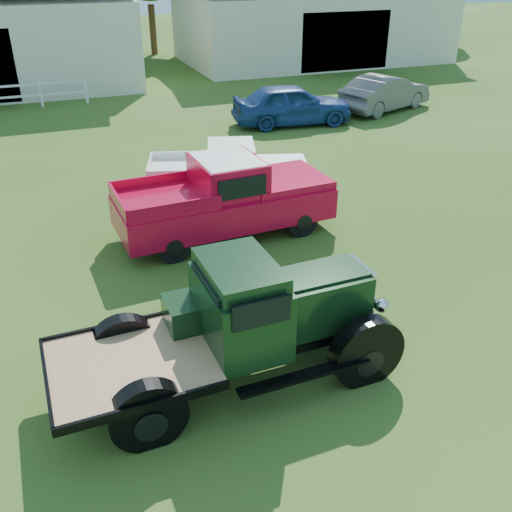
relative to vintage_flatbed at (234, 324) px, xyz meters
name	(u,v)px	position (x,y,z in m)	size (l,w,h in m)	color
ground	(269,336)	(0.98, 0.88, -1.09)	(120.00, 120.00, 0.00)	#2A4E11
shed_right	(312,17)	(14.98, 27.88, 1.51)	(16.80, 9.20, 5.20)	beige
vintage_flatbed	(234,324)	(0.00, 0.00, 0.00)	(5.50, 2.18, 2.18)	black
red_pickup	(224,197)	(1.58, 5.29, -0.09)	(5.46, 2.10, 1.99)	#BF082D
white_pickup	(228,175)	(2.33, 7.18, -0.25)	(4.56, 1.77, 1.67)	silver
misc_car_blue	(292,104)	(7.37, 14.08, -0.27)	(1.93, 4.80, 1.64)	navy
misc_car_grey	(385,93)	(12.18, 14.72, -0.32)	(1.63, 4.67, 1.54)	#575757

